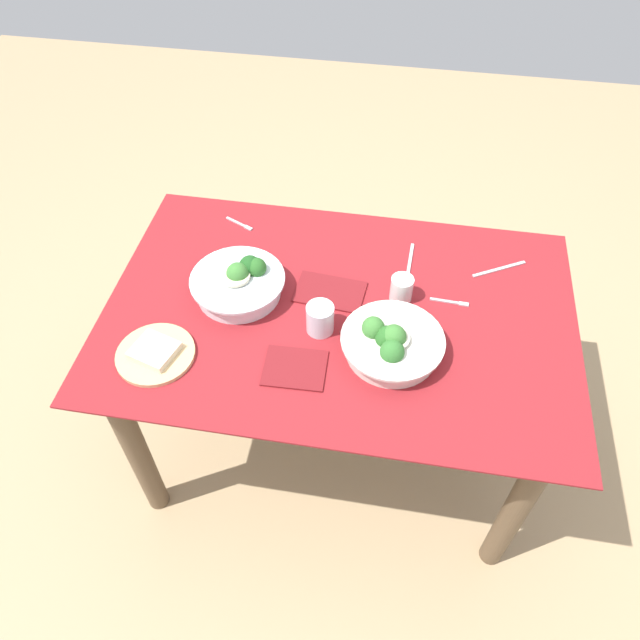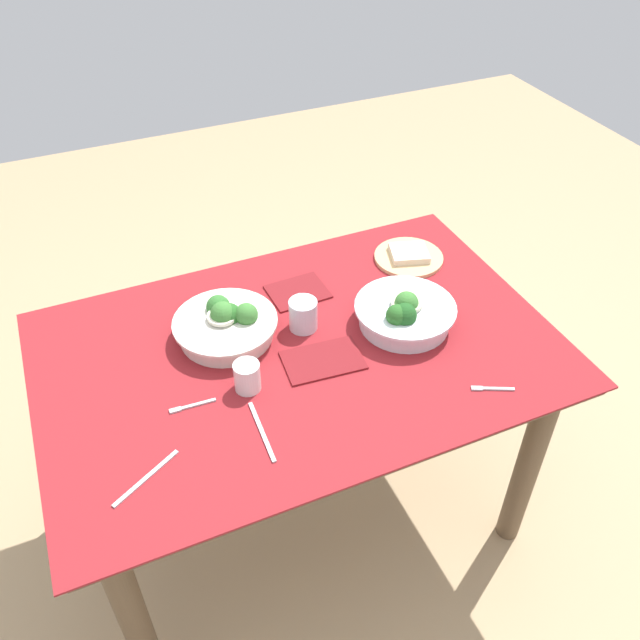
% 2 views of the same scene
% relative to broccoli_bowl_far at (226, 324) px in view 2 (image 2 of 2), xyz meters
% --- Properties ---
extents(ground_plane, '(6.00, 6.00, 0.00)m').
position_rel_broccoli_bowl_far_xyz_m(ground_plane, '(0.16, -0.13, -0.76)').
color(ground_plane, tan).
extents(dining_table, '(1.34, 0.88, 0.72)m').
position_rel_broccoli_bowl_far_xyz_m(dining_table, '(0.16, -0.13, -0.15)').
color(dining_table, maroon).
rests_on(dining_table, ground_plane).
extents(broccoli_bowl_far, '(0.28, 0.28, 0.11)m').
position_rel_broccoli_bowl_far_xyz_m(broccoli_bowl_far, '(0.00, 0.00, 0.00)').
color(broccoli_bowl_far, silver).
rests_on(broccoli_bowl_far, dining_table).
extents(broccoli_bowl_near, '(0.27, 0.27, 0.11)m').
position_rel_broccoli_bowl_far_xyz_m(broccoli_bowl_near, '(0.45, -0.15, 0.00)').
color(broccoli_bowl_near, white).
rests_on(broccoli_bowl_near, dining_table).
extents(bread_side_plate, '(0.21, 0.21, 0.03)m').
position_rel_broccoli_bowl_far_xyz_m(bread_side_plate, '(0.62, 0.12, -0.03)').
color(bread_side_plate, '#D6B27A').
rests_on(bread_side_plate, dining_table).
extents(water_glass_center, '(0.08, 0.08, 0.09)m').
position_rel_broccoli_bowl_far_xyz_m(water_glass_center, '(0.20, -0.05, 0.01)').
color(water_glass_center, silver).
rests_on(water_glass_center, dining_table).
extents(water_glass_side, '(0.07, 0.07, 0.08)m').
position_rel_broccoli_bowl_far_xyz_m(water_glass_side, '(-0.01, -0.21, 0.00)').
color(water_glass_side, silver).
rests_on(water_glass_side, dining_table).
extents(fork_by_far_bowl, '(0.10, 0.05, 0.00)m').
position_rel_broccoli_bowl_far_xyz_m(fork_by_far_bowl, '(0.53, -0.45, -0.04)').
color(fork_by_far_bowl, '#B7B7BC').
rests_on(fork_by_far_bowl, dining_table).
extents(fork_by_near_bowl, '(0.11, 0.02, 0.00)m').
position_rel_broccoli_bowl_far_xyz_m(fork_by_near_bowl, '(-0.16, -0.21, -0.04)').
color(fork_by_near_bowl, '#B7B7BC').
rests_on(fork_by_near_bowl, dining_table).
extents(table_knife_left, '(0.16, 0.10, 0.00)m').
position_rel_broccoli_bowl_far_xyz_m(table_knife_left, '(-0.30, -0.37, -0.04)').
color(table_knife_left, '#B7B7BC').
rests_on(table_knife_left, dining_table).
extents(table_knife_right, '(0.02, 0.19, 0.00)m').
position_rel_broccoli_bowl_far_xyz_m(table_knife_right, '(-0.03, -0.35, -0.04)').
color(table_knife_right, '#B7B7BC').
rests_on(table_knife_right, dining_table).
extents(napkin_folded_upper, '(0.21, 0.15, 0.01)m').
position_rel_broccoli_bowl_far_xyz_m(napkin_folded_upper, '(0.19, -0.19, -0.04)').
color(napkin_folded_upper, maroon).
rests_on(napkin_folded_upper, dining_table).
extents(napkin_folded_lower, '(0.17, 0.14, 0.01)m').
position_rel_broccoli_bowl_far_xyz_m(napkin_folded_lower, '(0.24, 0.10, -0.04)').
color(napkin_folded_lower, maroon).
rests_on(napkin_folded_lower, dining_table).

